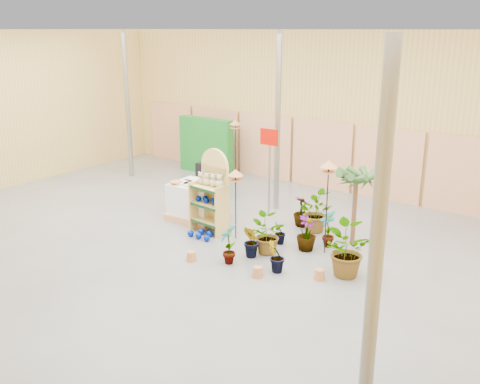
{
  "coord_description": "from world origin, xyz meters",
  "views": [
    {
      "loc": [
        7.13,
        -7.74,
        4.53
      ],
      "look_at": [
        0.3,
        1.5,
        1.0
      ],
      "focal_mm": 40.0,
      "sensor_mm": 36.0,
      "label": 1
    }
  ],
  "objects_px": {
    "display_shelf": "(213,194)",
    "pallet_stack": "(197,201)",
    "bird_table_front": "(236,175)",
    "potted_plant_2": "(265,235)"
  },
  "relations": [
    {
      "from": "pallet_stack",
      "to": "bird_table_front",
      "type": "bearing_deg",
      "value": -18.82
    },
    {
      "from": "pallet_stack",
      "to": "bird_table_front",
      "type": "xyz_separation_m",
      "value": [
        1.54,
        -0.45,
        1.03
      ]
    },
    {
      "from": "bird_table_front",
      "to": "potted_plant_2",
      "type": "distance_m",
      "value": 1.49
    },
    {
      "from": "pallet_stack",
      "to": "bird_table_front",
      "type": "height_order",
      "value": "bird_table_front"
    },
    {
      "from": "bird_table_front",
      "to": "potted_plant_2",
      "type": "bearing_deg",
      "value": -16.97
    },
    {
      "from": "pallet_stack",
      "to": "potted_plant_2",
      "type": "height_order",
      "value": "pallet_stack"
    },
    {
      "from": "display_shelf",
      "to": "pallet_stack",
      "type": "bearing_deg",
      "value": 161.48
    },
    {
      "from": "display_shelf",
      "to": "pallet_stack",
      "type": "height_order",
      "value": "display_shelf"
    },
    {
      "from": "bird_table_front",
      "to": "potted_plant_2",
      "type": "xyz_separation_m",
      "value": [
        1.0,
        -0.3,
        -1.07
      ]
    },
    {
      "from": "display_shelf",
      "to": "bird_table_front",
      "type": "xyz_separation_m",
      "value": [
        0.72,
        -0.08,
        0.6
      ]
    }
  ]
}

